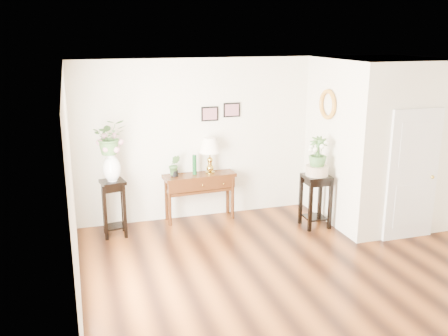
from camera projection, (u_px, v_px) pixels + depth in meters
name	position (u px, v px, depth m)	size (l,w,h in m)	color
floor	(311.00, 277.00, 6.77)	(6.00, 5.50, 0.02)	brown
ceiling	(322.00, 68.00, 6.03)	(6.00, 5.50, 0.02)	white
wall_back	(245.00, 137.00, 8.93)	(6.00, 0.02, 2.80)	beige
wall_left	(73.00, 201.00, 5.54)	(0.02, 5.50, 2.80)	beige
partition	(378.00, 141.00, 8.63)	(1.80, 1.95, 2.80)	beige
door	(413.00, 175.00, 7.81)	(0.90, 0.05, 2.10)	silver
art_print_left	(210.00, 114.00, 8.61)	(0.30, 0.02, 0.25)	black
art_print_right	(232.00, 110.00, 8.71)	(0.30, 0.02, 0.25)	black
wall_ornament	(328.00, 104.00, 8.31)	(0.51, 0.51, 0.07)	gold
console_table	(200.00, 197.00, 8.77)	(1.25, 0.42, 0.83)	black
table_lamp	(210.00, 154.00, 8.63)	(0.37, 0.37, 0.64)	#B18F32
green_vase	(194.00, 165.00, 8.59)	(0.07, 0.07, 0.35)	#10421B
potted_plant	(174.00, 166.00, 8.49)	(0.20, 0.16, 0.36)	#406D34
plant_stand_a	(114.00, 208.00, 8.05)	(0.36, 0.36, 0.93)	black
porcelain_vase	(112.00, 167.00, 7.87)	(0.28, 0.28, 0.49)	white
lily_arrangement	(110.00, 139.00, 7.75)	(0.51, 0.44, 0.56)	#406D34
plant_stand_b	(315.00, 201.00, 8.44)	(0.43, 0.43, 0.91)	black
ceramic_bowl	(317.00, 171.00, 8.30)	(0.37, 0.37, 0.17)	#B7AB9F
narcissus	(318.00, 153.00, 8.22)	(0.30, 0.30, 0.53)	#406D34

